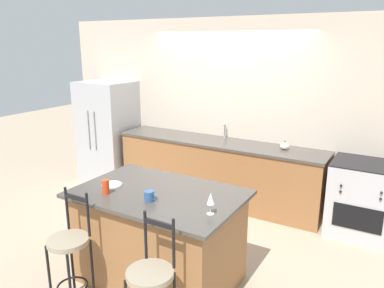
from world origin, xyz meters
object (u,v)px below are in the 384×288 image
(bar_stool_near, at_px, (70,251))
(oven_range, at_px, (362,199))
(tumbler_cup, at_px, (106,187))
(dinner_plate, at_px, (112,185))
(refrigerator, at_px, (108,131))
(coffee_mug, at_px, (149,196))
(wine_glass, at_px, (211,199))
(pumpkin_decoration, at_px, (285,146))
(bar_stool_far, at_px, (151,285))

(bar_stool_near, bearing_deg, oven_range, 53.19)
(oven_range, xyz_separation_m, tumbler_cup, (-2.02, -2.33, 0.56))
(dinner_plate, distance_m, tumbler_cup, 0.22)
(refrigerator, xyz_separation_m, oven_range, (4.11, 0.04, -0.38))
(refrigerator, relative_size, oven_range, 1.82)
(coffee_mug, bearing_deg, dinner_plate, 168.35)
(wine_glass, relative_size, pumpkin_decoration, 1.51)
(refrigerator, relative_size, pumpkin_decoration, 13.59)
(tumbler_cup, bearing_deg, dinner_plate, 117.22)
(refrigerator, distance_m, dinner_plate, 2.89)
(wine_glass, xyz_separation_m, tumbler_cup, (-1.05, -0.12, -0.06))
(coffee_mug, relative_size, tumbler_cup, 0.88)
(bar_stool_near, bearing_deg, pumpkin_decoration, 69.94)
(coffee_mug, bearing_deg, bar_stool_far, -53.48)
(dinner_plate, relative_size, pumpkin_decoration, 1.64)
(oven_range, height_order, coffee_mug, coffee_mug)
(wine_glass, bearing_deg, dinner_plate, 176.47)
(bar_stool_far, xyz_separation_m, dinner_plate, (-0.96, 0.66, 0.40))
(bar_stool_far, relative_size, wine_glass, 5.77)
(oven_range, bearing_deg, coffee_mug, -124.80)
(oven_range, distance_m, coffee_mug, 2.80)
(coffee_mug, distance_m, tumbler_cup, 0.46)
(oven_range, relative_size, bar_stool_near, 0.86)
(bar_stool_far, relative_size, coffee_mug, 8.82)
(bar_stool_near, distance_m, dinner_plate, 0.75)
(bar_stool_far, xyz_separation_m, coffee_mug, (-0.40, 0.54, 0.44))
(wine_glass, height_order, tumbler_cup, wine_glass)
(refrigerator, bearing_deg, bar_stool_far, -43.18)
(refrigerator, xyz_separation_m, coffee_mug, (2.54, -2.22, 0.15))
(refrigerator, relative_size, dinner_plate, 8.28)
(refrigerator, relative_size, wine_glass, 9.00)
(dinner_plate, bearing_deg, tumbler_cup, -62.78)
(refrigerator, distance_m, pumpkin_decoration, 3.08)
(oven_range, relative_size, wine_glass, 4.95)
(refrigerator, distance_m, oven_range, 4.13)
(dinner_plate, bearing_deg, bar_stool_near, -85.76)
(coffee_mug, bearing_deg, wine_glass, 4.12)
(oven_range, bearing_deg, pumpkin_decoration, 175.70)
(refrigerator, bearing_deg, wine_glass, -34.71)
(bar_stool_far, relative_size, tumbler_cup, 7.78)
(refrigerator, height_order, oven_range, refrigerator)
(wine_glass, height_order, coffee_mug, wine_glass)
(oven_range, bearing_deg, tumbler_cup, -130.93)
(bar_stool_far, height_order, pumpkin_decoration, bar_stool_far)
(wine_glass, distance_m, pumpkin_decoration, 2.30)
(refrigerator, distance_m, bar_stool_far, 4.05)
(wine_glass, relative_size, coffee_mug, 1.53)
(oven_range, distance_m, tumbler_cup, 3.14)
(bar_stool_near, bearing_deg, refrigerator, 126.62)
(bar_stool_near, distance_m, bar_stool_far, 0.91)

